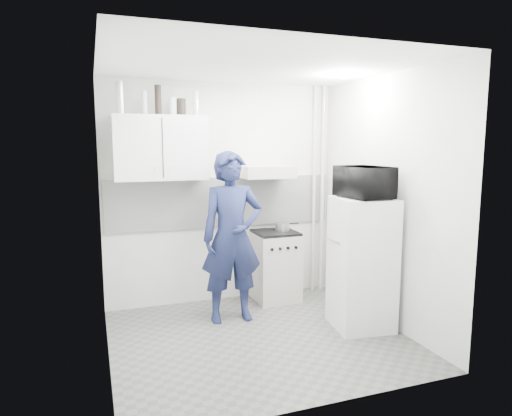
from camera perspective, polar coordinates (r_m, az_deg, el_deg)
name	(u,v)px	position (r m, az deg, el deg)	size (l,w,h in m)	color
floor	(259,338)	(4.66, 0.33, -15.95)	(2.80, 2.80, 0.00)	#575850
ceiling	(259,65)	(4.31, 0.36, 17.44)	(2.80, 2.80, 0.00)	white
wall_back	(223,194)	(5.48, -4.19, 1.79)	(2.80, 2.80, 0.00)	silver
wall_left	(103,215)	(4.04, -18.63, -0.87)	(2.60, 2.60, 0.00)	silver
wall_right	(384,201)	(4.96, 15.71, 0.84)	(2.60, 2.60, 0.00)	silver
person	(232,237)	(4.86, -3.01, -3.66)	(0.66, 0.44, 1.82)	#171E3F
stove	(275,267)	(5.60, 2.42, -7.34)	(0.51, 0.51, 0.82)	#BEB5AB
fridge	(362,263)	(4.84, 13.09, -6.76)	(0.56, 0.56, 1.35)	white
stove_top	(275,232)	(5.51, 2.45, -3.07)	(0.49, 0.49, 0.03)	black
saucepan	(282,226)	(5.55, 3.31, -2.32)	(0.17, 0.17, 0.10)	silver
microwave	(365,182)	(4.70, 13.42, 3.15)	(0.39, 0.57, 0.32)	black
bottle_a	(120,98)	(5.10, -16.63, 13.05)	(0.08, 0.08, 0.34)	silver
bottle_c	(144,103)	(5.12, -13.80, 12.63)	(0.06, 0.06, 0.25)	#B2B7BC
bottle_d	(158,100)	(5.14, -12.15, 13.05)	(0.07, 0.07, 0.32)	black
canister_a	(173,106)	(5.16, -10.35, 12.38)	(0.08, 0.08, 0.19)	#B2B7BC
canister_b	(181,107)	(5.18, -9.32, 12.34)	(0.10, 0.10, 0.18)	black
bottle_e	(196,104)	(5.21, -7.52, 12.82)	(0.07, 0.07, 0.27)	#B2B7BC
upper_cabinet	(160,148)	(5.12, -11.88, 7.37)	(1.00, 0.35, 0.70)	white
range_hood	(265,172)	(5.36, 1.16, 4.57)	(0.60, 0.50, 0.14)	#BEB5AB
backsplash	(223,202)	(5.48, -4.14, 0.74)	(2.74, 0.03, 0.60)	white
pipe_a	(322,191)	(5.89, 8.29, 2.17)	(0.05, 0.05, 2.60)	#BEB5AB
pipe_b	(314,191)	(5.84, 7.25, 2.14)	(0.04, 0.04, 2.60)	#BEB5AB
ceiling_spot_fixture	(344,77)	(4.92, 10.94, 15.79)	(0.10, 0.10, 0.02)	white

